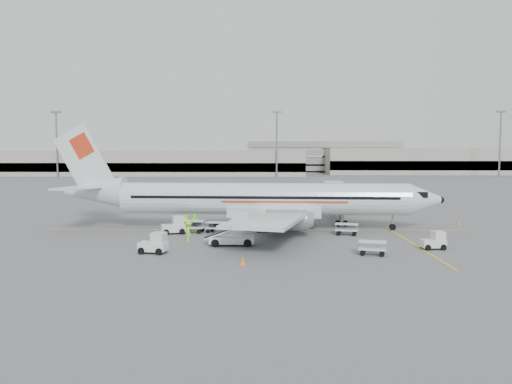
# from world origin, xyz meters

# --- Properties ---
(ground) EXTENTS (360.00, 360.00, 0.00)m
(ground) POSITION_xyz_m (0.00, 0.00, 0.00)
(ground) COLOR #56595B
(stripe_lead) EXTENTS (44.00, 0.20, 0.01)m
(stripe_lead) POSITION_xyz_m (0.00, 0.00, 0.01)
(stripe_lead) COLOR yellow
(stripe_lead) RESTS_ON ground
(stripe_cross) EXTENTS (0.20, 20.00, 0.01)m
(stripe_cross) POSITION_xyz_m (14.00, -8.00, 0.01)
(stripe_cross) COLOR yellow
(stripe_cross) RESTS_ON ground
(terminal_west) EXTENTS (110.00, 22.00, 9.00)m
(terminal_west) POSITION_xyz_m (-40.00, 130.00, 4.50)
(terminal_west) COLOR gray
(terminal_west) RESTS_ON ground
(terminal_east) EXTENTS (90.00, 26.00, 10.00)m
(terminal_east) POSITION_xyz_m (70.00, 145.00, 5.00)
(terminal_east) COLOR gray
(terminal_east) RESTS_ON ground
(parking_garage) EXTENTS (62.00, 24.00, 14.00)m
(parking_garage) POSITION_xyz_m (25.00, 160.00, 7.00)
(parking_garage) COLOR slate
(parking_garage) RESTS_ON ground
(treeline) EXTENTS (300.00, 3.00, 6.00)m
(treeline) POSITION_xyz_m (0.00, 175.00, 3.00)
(treeline) COLOR black
(treeline) RESTS_ON ground
(mast_west) EXTENTS (3.20, 1.20, 22.00)m
(mast_west) POSITION_xyz_m (-70.00, 118.00, 11.00)
(mast_west) COLOR slate
(mast_west) RESTS_ON ground
(mast_center) EXTENTS (3.20, 1.20, 22.00)m
(mast_center) POSITION_xyz_m (5.00, 118.00, 11.00)
(mast_center) COLOR slate
(mast_center) RESTS_ON ground
(mast_east) EXTENTS (3.20, 1.20, 22.00)m
(mast_east) POSITION_xyz_m (80.00, 118.00, 11.00)
(mast_east) COLOR slate
(mast_east) RESTS_ON ground
(aircraft) EXTENTS (40.87, 32.76, 10.87)m
(aircraft) POSITION_xyz_m (0.87, 0.59, 5.44)
(aircraft) COLOR silver
(aircraft) RESTS_ON ground
(jet_bridge) EXTENTS (3.97, 16.72, 4.35)m
(jet_bridge) POSITION_xyz_m (9.65, 8.86, 2.18)
(jet_bridge) COLOR silver
(jet_bridge) RESTS_ON ground
(belt_loader) EXTENTS (5.11, 1.94, 2.76)m
(belt_loader) POSITION_xyz_m (-1.90, -8.87, 1.38)
(belt_loader) COLOR silver
(belt_loader) RESTS_ON ground
(tug_fore) EXTENTS (2.07, 1.33, 1.51)m
(tug_fore) POSITION_xyz_m (14.89, -10.30, 0.75)
(tug_fore) COLOR silver
(tug_fore) RESTS_ON ground
(tug_mid) EXTENTS (2.38, 1.64, 1.68)m
(tug_mid) POSITION_xyz_m (-7.94, -12.37, 0.84)
(tug_mid) COLOR silver
(tug_mid) RESTS_ON ground
(tug_aft) EXTENTS (2.58, 1.97, 1.76)m
(tug_aft) POSITION_xyz_m (-8.11, -2.74, 0.88)
(tug_aft) COLOR silver
(tug_aft) RESTS_ON ground
(cart_loaded_a) EXTENTS (2.38, 1.81, 1.10)m
(cart_loaded_a) POSITION_xyz_m (-3.86, -2.00, 0.55)
(cart_loaded_a) COLOR silver
(cart_loaded_a) RESTS_ON ground
(cart_loaded_b) EXTENTS (2.55, 1.70, 1.25)m
(cart_loaded_b) POSITION_xyz_m (-6.31, -2.00, 0.63)
(cart_loaded_b) COLOR silver
(cart_loaded_b) RESTS_ON ground
(cart_empty_a) EXTENTS (2.35, 1.73, 1.10)m
(cart_empty_a) POSITION_xyz_m (9.37, -12.78, 0.55)
(cart_empty_a) COLOR silver
(cart_empty_a) RESTS_ON ground
(cart_empty_b) EXTENTS (2.40, 1.73, 1.13)m
(cart_empty_b) POSITION_xyz_m (8.92, -3.18, 0.57)
(cart_empty_b) COLOR silver
(cart_empty_b) RESTS_ON ground
(cone_nose) EXTENTS (0.36, 0.36, 0.58)m
(cone_nose) POSITION_xyz_m (22.48, 3.85, 0.29)
(cone_nose) COLOR orange
(cone_nose) RESTS_ON ground
(cone_port) EXTENTS (0.43, 0.43, 0.71)m
(cone_port) POSITION_xyz_m (-3.09, 14.38, 0.35)
(cone_port) COLOR orange
(cone_port) RESTS_ON ground
(cone_stbd) EXTENTS (0.37, 0.37, 0.61)m
(cone_stbd) POSITION_xyz_m (-0.63, -16.38, 0.30)
(cone_stbd) COLOR orange
(cone_stbd) RESTS_ON ground
(crew_a) EXTENTS (0.75, 0.75, 1.75)m
(crew_a) POSITION_xyz_m (-6.98, -1.50, 0.87)
(crew_a) COLOR #7FF219
(crew_a) RESTS_ON ground
(crew_b) EXTENTS (0.98, 1.04, 1.70)m
(crew_b) POSITION_xyz_m (-7.18, -1.50, 0.85)
(crew_b) COLOR #7FF219
(crew_b) RESTS_ON ground
(crew_c) EXTENTS (1.08, 1.38, 1.88)m
(crew_c) POSITION_xyz_m (-5.89, -7.17, 0.94)
(crew_c) COLOR #7FF219
(crew_c) RESTS_ON ground
(crew_d) EXTENTS (1.17, 0.84, 1.85)m
(crew_d) POSITION_xyz_m (-6.14, -1.50, 0.92)
(crew_d) COLOR #7FF219
(crew_d) RESTS_ON ground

